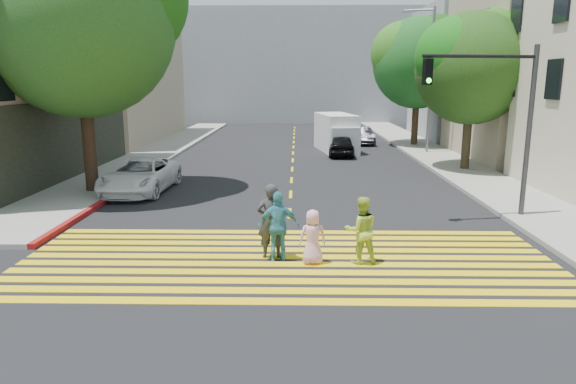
{
  "coord_description": "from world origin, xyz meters",
  "views": [
    {
      "loc": [
        0.25,
        -11.01,
        4.44
      ],
      "look_at": [
        0.0,
        3.0,
        1.4
      ],
      "focal_mm": 32.0,
      "sensor_mm": 36.0,
      "label": 1
    }
  ],
  "objects_px": {
    "pedestrian_woman": "(361,230)",
    "traffic_signal": "(501,109)",
    "white_sedan": "(140,175)",
    "pedestrian_extra": "(279,226)",
    "tree_left": "(81,12)",
    "silver_car": "(340,129)",
    "pedestrian_man": "(271,221)",
    "dark_car_parked": "(362,136)",
    "dark_car_near": "(341,145)",
    "white_van": "(337,134)",
    "tree_right_far": "(420,58)",
    "tree_right_near": "(473,62)",
    "pedestrian_child": "(313,237)"
  },
  "relations": [
    {
      "from": "tree_left",
      "to": "white_van",
      "type": "xyz_separation_m",
      "value": [
        10.68,
        12.86,
        -5.86
      ]
    },
    {
      "from": "silver_car",
      "to": "traffic_signal",
      "type": "bearing_deg",
      "value": 100.46
    },
    {
      "from": "pedestrian_man",
      "to": "dark_car_parked",
      "type": "bearing_deg",
      "value": -108.41
    },
    {
      "from": "pedestrian_extra",
      "to": "traffic_signal",
      "type": "xyz_separation_m",
      "value": [
        6.83,
        3.98,
        2.7
      ]
    },
    {
      "from": "dark_car_near",
      "to": "tree_right_near",
      "type": "bearing_deg",
      "value": 140.96
    },
    {
      "from": "tree_right_far",
      "to": "pedestrian_extra",
      "type": "relative_size",
      "value": 4.94
    },
    {
      "from": "pedestrian_woman",
      "to": "silver_car",
      "type": "xyz_separation_m",
      "value": [
        1.88,
        29.6,
        -0.2
      ]
    },
    {
      "from": "dark_car_parked",
      "to": "tree_left",
      "type": "bearing_deg",
      "value": -131.66
    },
    {
      "from": "tree_right_near",
      "to": "pedestrian_man",
      "type": "bearing_deg",
      "value": -124.89
    },
    {
      "from": "silver_car",
      "to": "white_van",
      "type": "xyz_separation_m",
      "value": [
        -0.92,
        -8.79,
        0.48
      ]
    },
    {
      "from": "tree_right_near",
      "to": "pedestrian_woman",
      "type": "relative_size",
      "value": 4.65
    },
    {
      "from": "dark_car_near",
      "to": "dark_car_parked",
      "type": "distance_m",
      "value": 6.28
    },
    {
      "from": "silver_car",
      "to": "white_van",
      "type": "height_order",
      "value": "white_van"
    },
    {
      "from": "white_sedan",
      "to": "pedestrian_extra",
      "type": "bearing_deg",
      "value": -51.25
    },
    {
      "from": "dark_car_near",
      "to": "pedestrian_man",
      "type": "bearing_deg",
      "value": 82.87
    },
    {
      "from": "silver_car",
      "to": "dark_car_parked",
      "type": "bearing_deg",
      "value": 107.58
    },
    {
      "from": "tree_left",
      "to": "pedestrian_man",
      "type": "height_order",
      "value": "tree_left"
    },
    {
      "from": "tree_left",
      "to": "white_sedan",
      "type": "height_order",
      "value": "tree_left"
    },
    {
      "from": "pedestrian_woman",
      "to": "pedestrian_child",
      "type": "relative_size",
      "value": 1.23
    },
    {
      "from": "pedestrian_woman",
      "to": "traffic_signal",
      "type": "height_order",
      "value": "traffic_signal"
    },
    {
      "from": "dark_car_near",
      "to": "traffic_signal",
      "type": "bearing_deg",
      "value": 107.3
    },
    {
      "from": "dark_car_parked",
      "to": "white_van",
      "type": "xyz_separation_m",
      "value": [
        -2.1,
        -3.92,
        0.52
      ]
    },
    {
      "from": "tree_left",
      "to": "traffic_signal",
      "type": "distance_m",
      "value": 15.38
    },
    {
      "from": "dark_car_parked",
      "to": "white_van",
      "type": "bearing_deg",
      "value": -122.5
    },
    {
      "from": "dark_car_near",
      "to": "silver_car",
      "type": "distance_m",
      "value": 10.86
    },
    {
      "from": "dark_car_near",
      "to": "silver_car",
      "type": "height_order",
      "value": "silver_car"
    },
    {
      "from": "tree_right_far",
      "to": "pedestrian_man",
      "type": "height_order",
      "value": "tree_right_far"
    },
    {
      "from": "tree_left",
      "to": "silver_car",
      "type": "height_order",
      "value": "tree_left"
    },
    {
      "from": "tree_right_far",
      "to": "dark_car_parked",
      "type": "bearing_deg",
      "value": 159.74
    },
    {
      "from": "pedestrian_man",
      "to": "dark_car_parked",
      "type": "height_order",
      "value": "pedestrian_man"
    },
    {
      "from": "tree_right_near",
      "to": "traffic_signal",
      "type": "height_order",
      "value": "tree_right_near"
    },
    {
      "from": "tree_left",
      "to": "white_sedan",
      "type": "xyz_separation_m",
      "value": [
        1.77,
        0.25,
        -6.29
      ]
    },
    {
      "from": "tree_left",
      "to": "pedestrian_woman",
      "type": "xyz_separation_m",
      "value": [
        9.72,
        -7.95,
        -6.14
      ]
    },
    {
      "from": "pedestrian_woman",
      "to": "silver_car",
      "type": "distance_m",
      "value": 29.66
    },
    {
      "from": "dark_car_near",
      "to": "white_sedan",
      "type": "bearing_deg",
      "value": 52.59
    },
    {
      "from": "pedestrian_woman",
      "to": "pedestrian_extra",
      "type": "xyz_separation_m",
      "value": [
        -2.04,
        0.16,
        0.04
      ]
    },
    {
      "from": "white_van",
      "to": "dark_car_near",
      "type": "bearing_deg",
      "value": -96.09
    },
    {
      "from": "silver_car",
      "to": "dark_car_parked",
      "type": "xyz_separation_m",
      "value": [
        1.18,
        -4.86,
        -0.04
      ]
    },
    {
      "from": "pedestrian_child",
      "to": "dark_car_parked",
      "type": "xyz_separation_m",
      "value": [
        4.26,
        24.81,
        -0.08
      ]
    },
    {
      "from": "tree_left",
      "to": "dark_car_near",
      "type": "xyz_separation_m",
      "value": [
        10.81,
        10.82,
        -6.33
      ]
    },
    {
      "from": "pedestrian_child",
      "to": "dark_car_near",
      "type": "distance_m",
      "value": 18.99
    },
    {
      "from": "dark_car_near",
      "to": "white_van",
      "type": "bearing_deg",
      "value": -83.23
    },
    {
      "from": "pedestrian_extra",
      "to": "traffic_signal",
      "type": "bearing_deg",
      "value": -156.1
    },
    {
      "from": "tree_right_near",
      "to": "pedestrian_man",
      "type": "height_order",
      "value": "tree_right_near"
    },
    {
      "from": "dark_car_near",
      "to": "white_van",
      "type": "relative_size",
      "value": 0.72
    },
    {
      "from": "tree_left",
      "to": "silver_car",
      "type": "xyz_separation_m",
      "value": [
        11.6,
        21.65,
        -6.33
      ]
    },
    {
      "from": "tree_right_near",
      "to": "white_van",
      "type": "height_order",
      "value": "tree_right_near"
    },
    {
      "from": "white_van",
      "to": "dark_car_parked",
      "type": "bearing_deg",
      "value": 52.15
    },
    {
      "from": "pedestrian_woman",
      "to": "white_van",
      "type": "xyz_separation_m",
      "value": [
        0.96,
        20.81,
        0.28
      ]
    },
    {
      "from": "tree_left",
      "to": "dark_car_near",
      "type": "relative_size",
      "value": 2.73
    }
  ]
}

